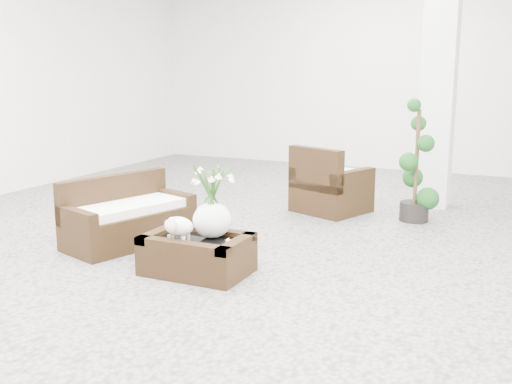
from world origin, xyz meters
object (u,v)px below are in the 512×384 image
at_px(armchair, 332,179).
at_px(topiary, 417,162).
at_px(loveseat, 129,211).
at_px(coffee_table, 197,256).

distance_m(armchair, topiary, 1.08).
relative_size(armchair, loveseat, 0.64).
relative_size(loveseat, topiary, 0.92).
distance_m(armchair, loveseat, 2.67).
xyz_separation_m(coffee_table, topiary, (1.38, 2.70, 0.55)).
height_order(armchair, topiary, topiary).
relative_size(coffee_table, topiary, 0.64).
bearing_deg(armchair, topiary, -161.09).
bearing_deg(loveseat, armchair, -14.17).
xyz_separation_m(loveseat, topiary, (2.46, 2.21, 0.36)).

